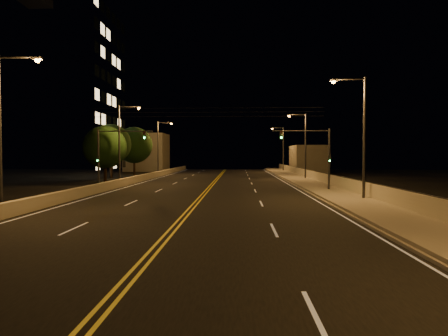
{
  "coord_description": "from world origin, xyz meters",
  "views": [
    {
      "loc": [
        2.9,
        -6.04,
        3.34
      ],
      "look_at": [
        2.0,
        18.0,
        2.5
      ],
      "focal_mm": 30.0,
      "sensor_mm": 36.0,
      "label": 1
    }
  ],
  "objects_px": {
    "streetlight_3": "(282,146)",
    "tree_0": "(105,147)",
    "streetlight_1": "(360,130)",
    "traffic_signal_right": "(317,152)",
    "streetlight_6": "(160,144)",
    "tree_1": "(111,144)",
    "traffic_signal_left": "(110,152)",
    "tree_2": "(134,145)",
    "streetlight_2": "(303,142)",
    "building_tower": "(36,90)",
    "streetlight_4": "(4,123)",
    "streetlight_5": "(122,139)"
  },
  "relations": [
    {
      "from": "streetlight_3",
      "to": "tree_0",
      "type": "height_order",
      "value": "streetlight_3"
    },
    {
      "from": "streetlight_1",
      "to": "traffic_signal_right",
      "type": "distance_m",
      "value": 7.14
    },
    {
      "from": "streetlight_6",
      "to": "tree_1",
      "type": "xyz_separation_m",
      "value": [
        -5.54,
        -7.42,
        -0.19
      ]
    },
    {
      "from": "traffic_signal_left",
      "to": "tree_2",
      "type": "distance_m",
      "value": 25.41
    },
    {
      "from": "streetlight_6",
      "to": "traffic_signal_right",
      "type": "xyz_separation_m",
      "value": [
        19.87,
        -27.25,
        -1.47
      ]
    },
    {
      "from": "streetlight_6",
      "to": "tree_2",
      "type": "relative_size",
      "value": 1.13
    },
    {
      "from": "streetlight_2",
      "to": "streetlight_3",
      "type": "xyz_separation_m",
      "value": [
        0.0,
        24.2,
        0.0
      ]
    },
    {
      "from": "streetlight_6",
      "to": "tree_1",
      "type": "relative_size",
      "value": 1.13
    },
    {
      "from": "streetlight_2",
      "to": "building_tower",
      "type": "height_order",
      "value": "building_tower"
    },
    {
      "from": "streetlight_2",
      "to": "traffic_signal_left",
      "type": "xyz_separation_m",
      "value": [
        -20.27,
        -16.13,
        -1.47
      ]
    },
    {
      "from": "streetlight_4",
      "to": "streetlight_6",
      "type": "bearing_deg",
      "value": 90.0
    },
    {
      "from": "streetlight_6",
      "to": "tree_0",
      "type": "distance_m",
      "value": 18.08
    },
    {
      "from": "streetlight_4",
      "to": "tree_2",
      "type": "distance_m",
      "value": 38.54
    },
    {
      "from": "streetlight_6",
      "to": "tree_0",
      "type": "bearing_deg",
      "value": -98.45
    },
    {
      "from": "streetlight_3",
      "to": "tree_2",
      "type": "bearing_deg",
      "value": -148.37
    },
    {
      "from": "traffic_signal_right",
      "to": "tree_2",
      "type": "bearing_deg",
      "value": 133.26
    },
    {
      "from": "traffic_signal_left",
      "to": "traffic_signal_right",
      "type": "bearing_deg",
      "value": 0.0
    },
    {
      "from": "streetlight_5",
      "to": "traffic_signal_left",
      "type": "height_order",
      "value": "streetlight_5"
    },
    {
      "from": "streetlight_4",
      "to": "traffic_signal_right",
      "type": "relative_size",
      "value": 1.55
    },
    {
      "from": "streetlight_6",
      "to": "tree_2",
      "type": "bearing_deg",
      "value": -147.04
    },
    {
      "from": "streetlight_2",
      "to": "traffic_signal_right",
      "type": "height_order",
      "value": "streetlight_2"
    },
    {
      "from": "streetlight_2",
      "to": "streetlight_4",
      "type": "distance_m",
      "value": 36.52
    },
    {
      "from": "building_tower",
      "to": "traffic_signal_left",
      "type": "bearing_deg",
      "value": -50.41
    },
    {
      "from": "streetlight_2",
      "to": "tree_2",
      "type": "relative_size",
      "value": 1.13
    },
    {
      "from": "streetlight_1",
      "to": "traffic_signal_left",
      "type": "relative_size",
      "value": 1.55
    },
    {
      "from": "streetlight_3",
      "to": "streetlight_1",
      "type": "bearing_deg",
      "value": -90.0
    },
    {
      "from": "traffic_signal_right",
      "to": "streetlight_2",
      "type": "bearing_deg",
      "value": 84.48
    },
    {
      "from": "streetlight_6",
      "to": "building_tower",
      "type": "relative_size",
      "value": 0.31
    },
    {
      "from": "streetlight_1",
      "to": "streetlight_3",
      "type": "xyz_separation_m",
      "value": [
        0.0,
        47.14,
        0.0
      ]
    },
    {
      "from": "streetlight_4",
      "to": "tree_2",
      "type": "bearing_deg",
      "value": 95.34
    },
    {
      "from": "streetlight_5",
      "to": "tree_0",
      "type": "height_order",
      "value": "streetlight_5"
    },
    {
      "from": "streetlight_2",
      "to": "traffic_signal_right",
      "type": "distance_m",
      "value": 16.27
    },
    {
      "from": "streetlight_6",
      "to": "traffic_signal_left",
      "type": "bearing_deg",
      "value": -87.56
    },
    {
      "from": "tree_2",
      "to": "streetlight_6",
      "type": "bearing_deg",
      "value": 32.96
    },
    {
      "from": "streetlight_2",
      "to": "streetlight_4",
      "type": "bearing_deg",
      "value": -125.92
    },
    {
      "from": "tree_2",
      "to": "streetlight_3",
      "type": "bearing_deg",
      "value": 31.63
    },
    {
      "from": "streetlight_4",
      "to": "traffic_signal_left",
      "type": "distance_m",
      "value": 13.58
    },
    {
      "from": "streetlight_2",
      "to": "tree_1",
      "type": "distance_m",
      "value": 27.22
    },
    {
      "from": "traffic_signal_left",
      "to": "tree_1",
      "type": "relative_size",
      "value": 0.73
    },
    {
      "from": "streetlight_4",
      "to": "tree_1",
      "type": "bearing_deg",
      "value": 99.45
    },
    {
      "from": "streetlight_4",
      "to": "tree_2",
      "type": "xyz_separation_m",
      "value": [
        -3.59,
        38.38,
        -0.21
      ]
    },
    {
      "from": "traffic_signal_left",
      "to": "building_tower",
      "type": "height_order",
      "value": "building_tower"
    },
    {
      "from": "building_tower",
      "to": "tree_0",
      "type": "distance_m",
      "value": 23.8
    },
    {
      "from": "building_tower",
      "to": "tree_0",
      "type": "bearing_deg",
      "value": -42.43
    },
    {
      "from": "streetlight_2",
      "to": "tree_0",
      "type": "distance_m",
      "value": 25.02
    },
    {
      "from": "streetlight_1",
      "to": "tree_2",
      "type": "height_order",
      "value": "streetlight_1"
    },
    {
      "from": "streetlight_4",
      "to": "traffic_signal_left",
      "type": "relative_size",
      "value": 1.55
    },
    {
      "from": "building_tower",
      "to": "tree_2",
      "type": "relative_size",
      "value": 3.61
    },
    {
      "from": "streetlight_2",
      "to": "streetlight_5",
      "type": "distance_m",
      "value": 23.18
    },
    {
      "from": "streetlight_2",
      "to": "tree_1",
      "type": "relative_size",
      "value": 1.13
    }
  ]
}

